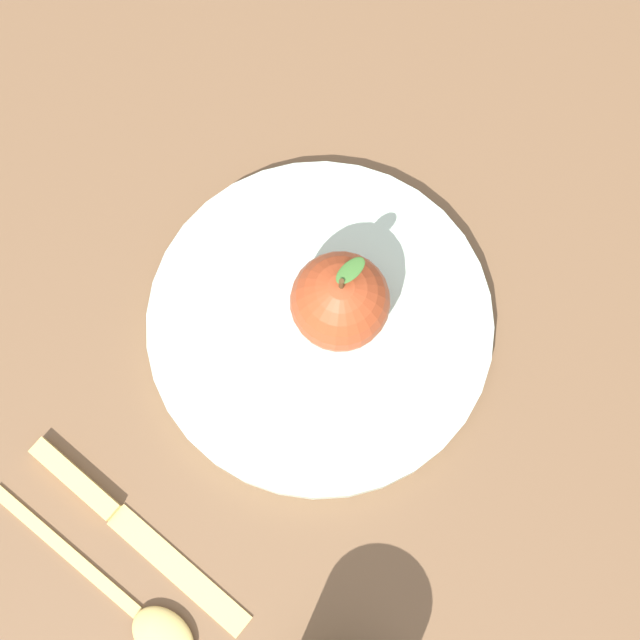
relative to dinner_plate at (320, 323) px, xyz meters
name	(u,v)px	position (x,y,z in m)	size (l,w,h in m)	color
ground_plane	(265,365)	(-0.05, 0.02, -0.01)	(2.40, 2.40, 0.00)	brown
dinner_plate	(320,323)	(0.00, 0.00, 0.00)	(0.26, 0.26, 0.02)	#B2C6B2
apple	(340,301)	(0.01, -0.01, 0.04)	(0.07, 0.07, 0.08)	#9E3D1E
knife	(118,517)	(-0.20, 0.03, -0.01)	(0.03, 0.20, 0.01)	#D8B766
spoon	(139,615)	(-0.24, -0.02, -0.01)	(0.04, 0.19, 0.01)	#D8B766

